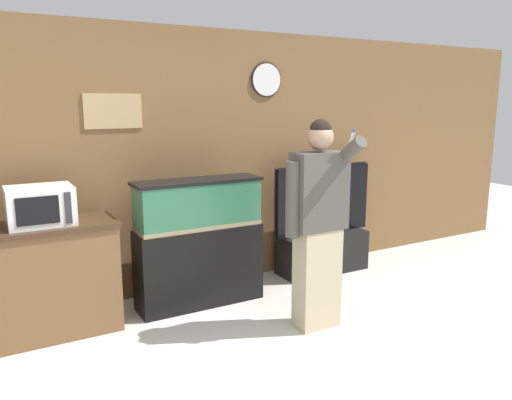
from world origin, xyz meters
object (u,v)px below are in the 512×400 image
at_px(microwave, 40,206).
at_px(person_standing, 318,222).
at_px(counter_island, 25,283).
at_px(tv_on_stand, 322,241).
at_px(aquarium_on_stand, 199,242).

height_order(microwave, person_standing, person_standing).
xyz_separation_m(counter_island, tv_on_stand, (3.06, 0.14, -0.11)).
distance_m(aquarium_on_stand, tv_on_stand, 1.60).
distance_m(microwave, tv_on_stand, 3.00).
distance_m(counter_island, aquarium_on_stand, 1.50).
bearing_deg(aquarium_on_stand, person_standing, -54.91).
distance_m(counter_island, person_standing, 2.41).
bearing_deg(tv_on_stand, microwave, -177.16).
xyz_separation_m(counter_island, aquarium_on_stand, (1.49, -0.03, 0.13)).
relative_size(microwave, aquarium_on_stand, 0.41).
bearing_deg(aquarium_on_stand, counter_island, 178.68).
relative_size(counter_island, tv_on_stand, 1.17).
bearing_deg(counter_island, tv_on_stand, 2.64).
relative_size(microwave, person_standing, 0.28).
xyz_separation_m(aquarium_on_stand, person_standing, (0.66, -0.94, 0.32)).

